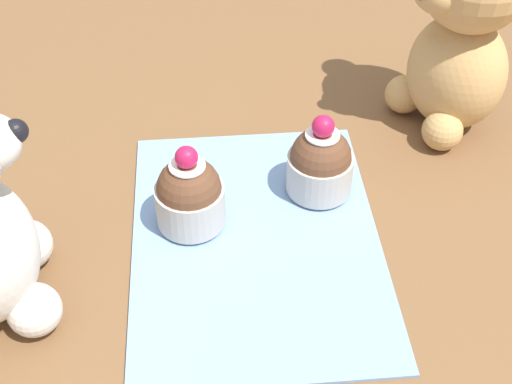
{
  "coord_description": "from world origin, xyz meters",
  "views": [
    {
      "loc": [
        -0.41,
        0.04,
        0.43
      ],
      "look_at": [
        0.0,
        0.0,
        0.06
      ],
      "focal_mm": 50.0,
      "sensor_mm": 36.0,
      "label": 1
    }
  ],
  "objects": [
    {
      "name": "cupcake_near_tan_bear",
      "position": [
        0.06,
        -0.06,
        0.03
      ],
      "size": [
        0.06,
        0.06,
        0.08
      ],
      "color": "#B2ADA3",
      "rests_on": "knitted_placemat"
    },
    {
      "name": "cupcake_near_cream_bear",
      "position": [
        0.02,
        0.05,
        0.03
      ],
      "size": [
        0.06,
        0.06,
        0.08
      ],
      "color": "#B2ADA3",
      "rests_on": "knitted_placemat"
    },
    {
      "name": "ground_plane",
      "position": [
        0.0,
        0.0,
        0.0
      ],
      "size": [
        4.0,
        4.0,
        0.0
      ],
      "primitive_type": "plane",
      "color": "brown"
    },
    {
      "name": "knitted_placemat",
      "position": [
        0.0,
        0.0,
        0.0
      ],
      "size": [
        0.28,
        0.2,
        0.01
      ],
      "primitive_type": "cube",
      "color": "#7A9ED1",
      "rests_on": "ground_plane"
    },
    {
      "name": "teddy_bear_tan",
      "position": [
        0.15,
        -0.2,
        0.11
      ],
      "size": [
        0.12,
        0.12,
        0.21
      ],
      "rotation": [
        0.0,
        0.0,
        3.48
      ],
      "color": "tan",
      "rests_on": "ground_plane"
    }
  ]
}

